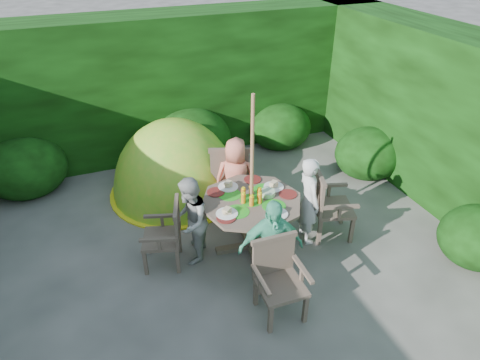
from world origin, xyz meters
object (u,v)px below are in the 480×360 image
object	(u,v)px
garden_chair_left	(167,234)
garden_chair_back	(230,174)
parasol_pole	(252,179)
child_back	(236,179)
garden_chair_right	(328,204)
child_front	(271,248)
dome_tent	(177,191)
child_right	(309,200)
child_left	(190,221)
patio_table	(252,208)
garden_chair_front	(278,277)

from	to	relation	value
garden_chair_left	garden_chair_back	xyz separation A→B (m)	(1.20, 0.98, 0.08)
parasol_pole	child_back	bearing A→B (deg)	83.61
garden_chair_right	child_front	distance (m)	1.37
garden_chair_left	dome_tent	size ratio (longest dim) A/B	0.35
child_front	child_right	bearing A→B (deg)	49.65
child_left	child_front	xyz separation A→B (m)	(0.71, -0.88, 0.04)
garden_chair_right	child_back	size ratio (longest dim) A/B	0.77
garden_chair_left	child_right	bearing A→B (deg)	101.05
patio_table	garden_chair_front	size ratio (longest dim) A/B	1.64
patio_table	child_back	distance (m)	0.80
garden_chair_right	child_back	distance (m)	1.35
patio_table	child_back	world-z (taller)	child_back
garden_chair_back	child_right	size ratio (longest dim) A/B	0.80
garden_chair_right	child_left	size ratio (longest dim) A/B	0.81
garden_chair_left	parasol_pole	bearing A→B (deg)	101.36
child_back	child_left	bearing A→B (deg)	61.35
garden_chair_front	child_left	size ratio (longest dim) A/B	0.75
child_front	parasol_pole	bearing A→B (deg)	94.65
garden_chair_back	child_back	size ratio (longest dim) A/B	0.81
garden_chair_back	dome_tent	bearing A→B (deg)	-23.40
garden_chair_right	child_right	distance (m)	0.32
parasol_pole	child_right	xyz separation A→B (m)	(0.80, -0.09, -0.47)
patio_table	child_front	distance (m)	0.80
garden_chair_back	dome_tent	xyz separation A→B (m)	(-0.69, 0.65, -0.54)
parasol_pole	child_front	world-z (taller)	parasol_pole
child_left	child_back	world-z (taller)	child_back
garden_chair_left	garden_chair_back	world-z (taller)	garden_chair_back
patio_table	garden_chair_front	xyz separation A→B (m)	(-0.13, -1.09, -0.17)
child_right	child_front	distance (m)	1.13
garden_chair_back	child_back	xyz separation A→B (m)	(-0.01, -0.29, 0.08)
dome_tent	garden_chair_back	bearing A→B (deg)	-38.35
dome_tent	garden_chair_right	bearing A→B (deg)	-42.67
garden_chair_front	dome_tent	distance (m)	2.91
garden_chair_left	garden_chair_back	distance (m)	1.55
child_left	dome_tent	world-z (taller)	dome_tent
garden_chair_front	dome_tent	xyz separation A→B (m)	(-0.46, 2.83, -0.48)
dome_tent	garden_chair_left	bearing A→B (deg)	-102.20
child_right	child_back	distance (m)	1.13
child_back	garden_chair_front	bearing A→B (deg)	106.13
garden_chair_right	child_right	bearing A→B (deg)	102.93
child_back	dome_tent	xyz separation A→B (m)	(-0.68, 0.95, -0.63)
garden_chair_right	child_right	xyz separation A→B (m)	(-0.30, 0.02, 0.12)
patio_table	garden_chair_left	bearing A→B (deg)	174.40
garden_chair_right	garden_chair_back	size ratio (longest dim) A/B	0.95
patio_table	child_right	world-z (taller)	child_right
child_front	garden_chair_back	bearing A→B (deg)	95.29
child_back	dome_tent	distance (m)	1.32
parasol_pole	garden_chair_front	size ratio (longest dim) A/B	2.44
patio_table	dome_tent	size ratio (longest dim) A/B	0.60
garden_chair_left	garden_chair_front	distance (m)	1.54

